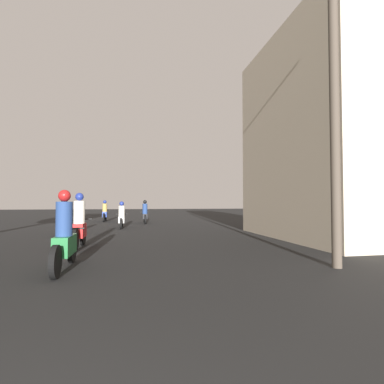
# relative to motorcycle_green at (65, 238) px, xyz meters

# --- Properties ---
(motorcycle_green) EXTENTS (0.60, 2.08, 1.63)m
(motorcycle_green) POSITION_rel_motorcycle_green_xyz_m (0.00, 0.00, 0.00)
(motorcycle_green) COLOR black
(motorcycle_green) RESTS_ON ground_plane
(motorcycle_red) EXTENTS (0.60, 1.96, 1.65)m
(motorcycle_red) POSITION_rel_motorcycle_green_xyz_m (-0.21, 2.94, 0.02)
(motorcycle_red) COLOR black
(motorcycle_red) RESTS_ON ground_plane
(motorcycle_silver) EXTENTS (0.60, 2.02, 1.52)m
(motorcycle_silver) POSITION_rel_motorcycle_green_xyz_m (-1.43, 6.68, -0.04)
(motorcycle_silver) COLOR black
(motorcycle_silver) RESTS_ON ground_plane
(motorcycle_white) EXTENTS (0.60, 2.00, 1.42)m
(motorcycle_white) POSITION_rel_motorcycle_green_xyz_m (0.74, 9.87, -0.07)
(motorcycle_white) COLOR black
(motorcycle_white) RESTS_ON ground_plane
(motorcycle_black) EXTENTS (0.60, 1.94, 1.51)m
(motorcycle_black) POSITION_rel_motorcycle_green_xyz_m (2.09, 13.22, -0.04)
(motorcycle_black) COLOR black
(motorcycle_black) RESTS_ON ground_plane
(motorcycle_blue) EXTENTS (0.60, 2.08, 1.51)m
(motorcycle_blue) POSITION_rel_motorcycle_green_xyz_m (-0.65, 15.66, -0.03)
(motorcycle_blue) COLOR black
(motorcycle_blue) RESTS_ON ground_plane
(building_right_near) EXTENTS (4.01, 7.14, 7.83)m
(building_right_near) POSITION_rel_motorcycle_green_xyz_m (8.63, 3.83, 3.27)
(building_right_near) COLOR beige
(building_right_near) RESTS_ON ground_plane
(utility_pole_near) EXTENTS (1.60, 0.20, 7.22)m
(utility_pole_near) POSITION_rel_motorcycle_green_xyz_m (5.56, -0.87, 3.13)
(utility_pole_near) COLOR #4C4238
(utility_pole_near) RESTS_ON ground_plane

